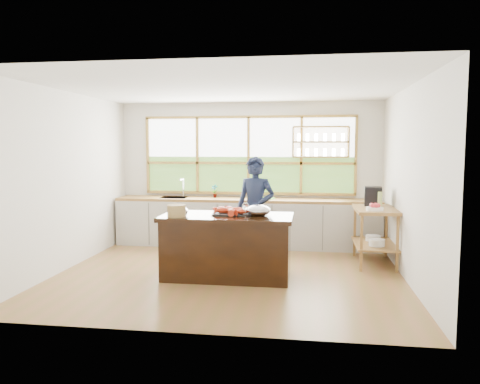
% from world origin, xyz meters
% --- Properties ---
extents(ground_plane, '(5.00, 5.00, 0.00)m').
position_xyz_m(ground_plane, '(0.00, 0.00, 0.00)').
color(ground_plane, brown).
extents(room_shell, '(5.02, 4.52, 2.71)m').
position_xyz_m(room_shell, '(0.02, 0.51, 1.75)').
color(room_shell, silver).
rests_on(room_shell, ground_plane).
extents(back_counter, '(4.90, 0.63, 0.90)m').
position_xyz_m(back_counter, '(-0.02, 1.94, 0.45)').
color(back_counter, '#AFACA5').
rests_on(back_counter, ground_plane).
extents(right_shelf_unit, '(0.62, 1.10, 0.90)m').
position_xyz_m(right_shelf_unit, '(2.19, 0.89, 0.60)').
color(right_shelf_unit, olive).
rests_on(right_shelf_unit, ground_plane).
extents(island, '(1.85, 0.90, 0.90)m').
position_xyz_m(island, '(0.00, -0.20, 0.45)').
color(island, black).
rests_on(island, ground_plane).
extents(cook, '(0.69, 0.52, 1.71)m').
position_xyz_m(cook, '(0.31, 0.65, 0.86)').
color(cook, '#161D36').
rests_on(cook, ground_plane).
extents(potted_plant, '(0.15, 0.12, 0.25)m').
position_xyz_m(potted_plant, '(-0.62, 2.00, 1.03)').
color(potted_plant, slate).
rests_on(potted_plant, back_counter).
extents(cutting_board, '(0.46, 0.38, 0.01)m').
position_xyz_m(cutting_board, '(0.31, 1.94, 0.91)').
color(cutting_board, green).
rests_on(cutting_board, back_counter).
extents(espresso_machine, '(0.30, 0.31, 0.31)m').
position_xyz_m(espresso_machine, '(2.19, 1.22, 1.06)').
color(espresso_machine, black).
rests_on(espresso_machine, right_shelf_unit).
extents(wine_bottle, '(0.09, 0.09, 0.27)m').
position_xyz_m(wine_bottle, '(2.24, 0.80, 1.03)').
color(wine_bottle, '#95AE58').
rests_on(wine_bottle, right_shelf_unit).
extents(fruit_bowl, '(0.26, 0.26, 0.11)m').
position_xyz_m(fruit_bowl, '(2.14, 0.61, 0.94)').
color(fruit_bowl, white).
rests_on(fruit_bowl, right_shelf_unit).
extents(slate_board, '(0.59, 0.45, 0.02)m').
position_xyz_m(slate_board, '(0.05, -0.10, 0.91)').
color(slate_board, black).
rests_on(slate_board, island).
extents(lobster_pile, '(0.55, 0.48, 0.08)m').
position_xyz_m(lobster_pile, '(0.04, -0.11, 0.96)').
color(lobster_pile, '#C4441B').
rests_on(lobster_pile, slate_board).
extents(mixing_bowl_left, '(0.29, 0.29, 0.14)m').
position_xyz_m(mixing_bowl_left, '(-0.67, -0.33, 0.96)').
color(mixing_bowl_left, '#BABCC2').
rests_on(mixing_bowl_left, island).
extents(mixing_bowl_right, '(0.34, 0.34, 0.16)m').
position_xyz_m(mixing_bowl_right, '(0.44, -0.17, 0.97)').
color(mixing_bowl_right, '#BABCC2').
rests_on(mixing_bowl_right, island).
extents(wine_glass, '(0.08, 0.08, 0.22)m').
position_xyz_m(wine_glass, '(0.31, -0.54, 1.06)').
color(wine_glass, white).
rests_on(wine_glass, island).
extents(wicker_basket, '(0.26, 0.26, 0.16)m').
position_xyz_m(wicker_basket, '(-0.67, -0.44, 0.98)').
color(wicker_basket, '#A0814A').
rests_on(wicker_basket, island).
extents(parchment_roll, '(0.11, 0.31, 0.08)m').
position_xyz_m(parchment_roll, '(-0.71, -0.06, 0.94)').
color(parchment_roll, white).
rests_on(parchment_roll, island).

